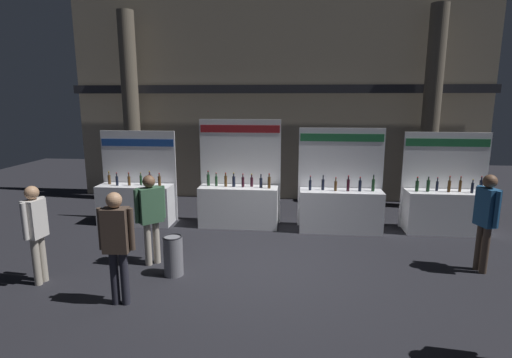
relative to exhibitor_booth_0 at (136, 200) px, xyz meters
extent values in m
plane|color=black|center=(3.34, -2.33, -0.59)|extent=(24.64, 24.64, 0.00)
cube|color=tan|center=(3.34, 2.92, 2.45)|extent=(12.32, 0.25, 6.06)
cube|color=#2D2D33|center=(3.34, 2.61, 2.75)|extent=(12.32, 0.20, 0.24)
cylinder|color=#665B4C|center=(-0.94, 2.23, 2.17)|extent=(0.48, 0.48, 5.51)
cylinder|color=#665B4C|center=(7.61, 2.23, 2.17)|extent=(0.48, 0.48, 5.51)
cube|color=white|center=(0.00, -0.05, -0.10)|extent=(1.81, 0.60, 0.98)
cube|color=white|center=(0.00, 0.29, 0.56)|extent=(1.90, 0.04, 2.29)
cube|color=navy|center=(0.00, 0.27, 1.41)|extent=(1.85, 0.01, 0.18)
cylinder|color=#472D14|center=(-0.68, 0.03, 0.50)|extent=(0.07, 0.07, 0.23)
cylinder|color=#472D14|center=(-0.68, 0.03, 0.66)|extent=(0.03, 0.03, 0.08)
cylinder|color=gold|center=(-0.68, 0.03, 0.70)|extent=(0.03, 0.03, 0.02)
cylinder|color=black|center=(-0.41, -0.11, 0.50)|extent=(0.06, 0.06, 0.23)
cylinder|color=black|center=(-0.41, -0.11, 0.66)|extent=(0.03, 0.03, 0.08)
cylinder|color=red|center=(-0.41, -0.11, 0.70)|extent=(0.03, 0.03, 0.02)
cylinder|color=#472D14|center=(-0.13, -0.07, 0.50)|extent=(0.07, 0.07, 0.22)
cylinder|color=#472D14|center=(-0.13, -0.07, 0.65)|extent=(0.03, 0.03, 0.08)
cylinder|color=red|center=(-0.13, -0.07, 0.70)|extent=(0.03, 0.03, 0.02)
cylinder|color=#19381E|center=(0.14, 0.02, 0.51)|extent=(0.06, 0.06, 0.23)
cylinder|color=#19381E|center=(0.14, 0.02, 0.65)|extent=(0.03, 0.03, 0.06)
cylinder|color=gold|center=(0.14, 0.02, 0.69)|extent=(0.03, 0.03, 0.02)
cylinder|color=black|center=(0.40, -0.07, 0.53)|extent=(0.07, 0.07, 0.28)
cylinder|color=black|center=(0.40, -0.07, 0.70)|extent=(0.03, 0.03, 0.07)
cylinder|color=gold|center=(0.40, -0.07, 0.75)|extent=(0.03, 0.03, 0.02)
cylinder|color=#472D14|center=(0.67, -0.14, 0.52)|extent=(0.07, 0.07, 0.26)
cylinder|color=#472D14|center=(0.67, -0.14, 0.68)|extent=(0.03, 0.03, 0.06)
cylinder|color=red|center=(0.67, -0.14, 0.72)|extent=(0.03, 0.03, 0.02)
cube|color=white|center=(2.57, 0.00, -0.09)|extent=(1.89, 0.60, 0.98)
cube|color=white|center=(2.57, 0.34, 0.70)|extent=(1.99, 0.04, 2.58)
cube|color=maroon|center=(2.57, 0.31, 1.76)|extent=(1.93, 0.01, 0.18)
cylinder|color=#19381E|center=(1.82, 0.07, 0.53)|extent=(0.07, 0.07, 0.28)
cylinder|color=#19381E|center=(1.82, 0.07, 0.71)|extent=(0.03, 0.03, 0.07)
cylinder|color=red|center=(1.82, 0.07, 0.75)|extent=(0.03, 0.03, 0.02)
cylinder|color=#19381E|center=(2.02, 0.05, 0.51)|extent=(0.06, 0.06, 0.23)
cylinder|color=#19381E|center=(2.02, 0.05, 0.67)|extent=(0.03, 0.03, 0.08)
cylinder|color=red|center=(2.02, 0.05, 0.71)|extent=(0.03, 0.03, 0.02)
cylinder|color=#472D14|center=(2.26, 0.02, 0.52)|extent=(0.07, 0.07, 0.26)
cylinder|color=#472D14|center=(2.26, 0.02, 0.69)|extent=(0.03, 0.03, 0.06)
cylinder|color=red|center=(2.26, 0.02, 0.73)|extent=(0.03, 0.03, 0.02)
cylinder|color=black|center=(2.45, 0.01, 0.52)|extent=(0.08, 0.08, 0.25)
cylinder|color=black|center=(2.45, 0.01, 0.68)|extent=(0.03, 0.03, 0.08)
cylinder|color=gold|center=(2.45, 0.01, 0.73)|extent=(0.03, 0.03, 0.02)
cylinder|color=black|center=(2.68, 0.00, 0.51)|extent=(0.07, 0.07, 0.24)
cylinder|color=black|center=(2.68, 0.00, 0.67)|extent=(0.03, 0.03, 0.07)
cylinder|color=red|center=(2.68, 0.00, 0.71)|extent=(0.03, 0.03, 0.02)
cylinder|color=black|center=(2.88, 0.08, 0.51)|extent=(0.07, 0.07, 0.22)
cylinder|color=black|center=(2.88, 0.08, 0.65)|extent=(0.03, 0.03, 0.07)
cylinder|color=gold|center=(2.88, 0.08, 0.70)|extent=(0.03, 0.03, 0.02)
cylinder|color=black|center=(3.11, -0.02, 0.51)|extent=(0.07, 0.07, 0.23)
cylinder|color=black|center=(3.11, -0.02, 0.67)|extent=(0.03, 0.03, 0.08)
cylinder|color=black|center=(3.11, -0.02, 0.71)|extent=(0.03, 0.03, 0.02)
cylinder|color=#472D14|center=(3.31, -0.07, 0.53)|extent=(0.07, 0.07, 0.27)
cylinder|color=#472D14|center=(3.31, -0.07, 0.70)|extent=(0.03, 0.03, 0.06)
cylinder|color=red|center=(3.31, -0.07, 0.74)|extent=(0.03, 0.03, 0.02)
cube|color=white|center=(4.99, -0.13, -0.10)|extent=(1.89, 0.60, 0.98)
cube|color=white|center=(4.99, 0.21, 0.61)|extent=(1.99, 0.04, 2.40)
cube|color=#1E6638|center=(4.99, 0.19, 1.59)|extent=(1.93, 0.01, 0.18)
cylinder|color=black|center=(4.27, -0.15, 0.51)|extent=(0.06, 0.06, 0.23)
cylinder|color=black|center=(4.27, -0.15, 0.67)|extent=(0.03, 0.03, 0.09)
cylinder|color=red|center=(4.27, -0.15, 0.72)|extent=(0.03, 0.03, 0.02)
cylinder|color=black|center=(4.57, -0.10, 0.51)|extent=(0.07, 0.07, 0.25)
cylinder|color=black|center=(4.57, -0.10, 0.68)|extent=(0.03, 0.03, 0.09)
cylinder|color=black|center=(4.57, -0.10, 0.73)|extent=(0.03, 0.03, 0.02)
cylinder|color=#472D14|center=(4.85, -0.16, 0.50)|extent=(0.07, 0.07, 0.22)
cylinder|color=#472D14|center=(4.85, -0.16, 0.65)|extent=(0.03, 0.03, 0.08)
cylinder|color=red|center=(4.85, -0.16, 0.70)|extent=(0.03, 0.03, 0.02)
cylinder|color=black|center=(5.14, -0.16, 0.53)|extent=(0.07, 0.07, 0.27)
cylinder|color=black|center=(5.14, -0.16, 0.70)|extent=(0.03, 0.03, 0.07)
cylinder|color=red|center=(5.14, -0.16, 0.75)|extent=(0.03, 0.03, 0.02)
cylinder|color=black|center=(5.41, -0.14, 0.52)|extent=(0.07, 0.07, 0.25)
cylinder|color=black|center=(5.41, -0.14, 0.67)|extent=(0.03, 0.03, 0.07)
cylinder|color=red|center=(5.41, -0.14, 0.72)|extent=(0.03, 0.03, 0.02)
cylinder|color=#19381E|center=(5.71, -0.12, 0.53)|extent=(0.07, 0.07, 0.28)
cylinder|color=#19381E|center=(5.71, -0.12, 0.71)|extent=(0.03, 0.03, 0.09)
cylinder|color=black|center=(5.71, -0.12, 0.76)|extent=(0.03, 0.03, 0.02)
cube|color=white|center=(7.42, 0.00, -0.10)|extent=(1.85, 0.60, 0.98)
cube|color=white|center=(7.42, 0.34, 0.57)|extent=(1.94, 0.04, 2.31)
cube|color=#1E6638|center=(7.42, 0.32, 1.48)|extent=(1.88, 0.01, 0.18)
cylinder|color=#19381E|center=(6.71, -0.03, 0.51)|extent=(0.08, 0.08, 0.24)
cylinder|color=#19381E|center=(6.71, -0.03, 0.67)|extent=(0.03, 0.03, 0.08)
cylinder|color=red|center=(6.71, -0.03, 0.72)|extent=(0.03, 0.03, 0.02)
cylinder|color=#19381E|center=(6.95, -0.02, 0.52)|extent=(0.07, 0.07, 0.27)
cylinder|color=#19381E|center=(6.95, -0.02, 0.69)|extent=(0.03, 0.03, 0.06)
cylinder|color=black|center=(6.95, -0.02, 0.73)|extent=(0.03, 0.03, 0.02)
cylinder|color=black|center=(7.18, 0.06, 0.50)|extent=(0.06, 0.06, 0.22)
cylinder|color=black|center=(7.18, 0.06, 0.65)|extent=(0.03, 0.03, 0.08)
cylinder|color=red|center=(7.18, 0.06, 0.70)|extent=(0.03, 0.03, 0.02)
cylinder|color=#472D14|center=(7.41, -0.04, 0.52)|extent=(0.07, 0.07, 0.26)
cylinder|color=#472D14|center=(7.41, -0.04, 0.70)|extent=(0.03, 0.03, 0.09)
cylinder|color=red|center=(7.41, -0.04, 0.75)|extent=(0.03, 0.03, 0.02)
cylinder|color=#472D14|center=(7.67, 0.02, 0.52)|extent=(0.06, 0.06, 0.26)
cylinder|color=#472D14|center=(7.67, 0.02, 0.69)|extent=(0.03, 0.03, 0.08)
cylinder|color=red|center=(7.67, 0.02, 0.74)|extent=(0.03, 0.03, 0.02)
cylinder|color=black|center=(7.90, -0.08, 0.51)|extent=(0.06, 0.06, 0.23)
cylinder|color=black|center=(7.90, -0.08, 0.66)|extent=(0.03, 0.03, 0.07)
cylinder|color=gold|center=(7.90, -0.08, 0.70)|extent=(0.03, 0.03, 0.02)
cylinder|color=black|center=(8.12, 0.02, 0.53)|extent=(0.07, 0.07, 0.28)
cylinder|color=black|center=(8.12, 0.02, 0.71)|extent=(0.03, 0.03, 0.07)
cylinder|color=red|center=(8.12, 0.02, 0.75)|extent=(0.03, 0.03, 0.02)
cylinder|color=slate|center=(1.81, -2.83, -0.24)|extent=(0.34, 0.34, 0.70)
torus|color=black|center=(1.81, -2.83, 0.12)|extent=(0.34, 0.34, 0.02)
cylinder|color=#47382D|center=(7.26, -2.07, -0.16)|extent=(0.12, 0.12, 0.86)
cylinder|color=#47382D|center=(7.30, -2.21, -0.16)|extent=(0.12, 0.12, 0.86)
cube|color=navy|center=(7.28, -2.14, 0.61)|extent=(0.31, 0.41, 0.68)
sphere|color=brown|center=(7.28, -2.14, 1.08)|extent=(0.24, 0.24, 0.24)
cylinder|color=navy|center=(7.22, -1.92, 0.63)|extent=(0.08, 0.08, 0.65)
cylinder|color=navy|center=(7.34, -2.36, 0.63)|extent=(0.08, 0.08, 0.65)
cylinder|color=#23232D|center=(1.39, -3.89, -0.16)|extent=(0.12, 0.12, 0.84)
cylinder|color=#23232D|center=(1.24, -3.90, -0.16)|extent=(0.12, 0.12, 0.84)
cube|color=#47382D|center=(1.31, -3.90, 0.59)|extent=(0.39, 0.27, 0.67)
sphere|color=tan|center=(1.31, -3.90, 1.05)|extent=(0.23, 0.23, 0.23)
cylinder|color=#47382D|center=(1.54, -3.88, 0.61)|extent=(0.08, 0.08, 0.63)
cylinder|color=#47382D|center=(1.08, -3.91, 0.61)|extent=(0.08, 0.08, 0.63)
cylinder|color=#ADA393|center=(-0.33, -3.28, -0.18)|extent=(0.12, 0.12, 0.81)
cylinder|color=#ADA393|center=(-0.34, -3.42, -0.18)|extent=(0.12, 0.12, 0.81)
cube|color=silver|center=(-0.34, -3.35, 0.55)|extent=(0.26, 0.35, 0.64)
sphere|color=tan|center=(-0.34, -3.35, 0.99)|extent=(0.22, 0.22, 0.22)
cylinder|color=silver|center=(-0.31, -3.14, 0.56)|extent=(0.08, 0.08, 0.61)
cylinder|color=silver|center=(-0.36, -3.56, 0.56)|extent=(0.08, 0.08, 0.61)
cylinder|color=#ADA393|center=(1.21, -2.46, -0.17)|extent=(0.12, 0.12, 0.82)
cylinder|color=#ADA393|center=(1.34, -2.34, -0.17)|extent=(0.12, 0.12, 0.82)
cube|color=#33563D|center=(1.28, -2.40, 0.56)|extent=(0.48, 0.47, 0.65)
sphere|color=brown|center=(1.28, -2.40, 1.01)|extent=(0.23, 0.23, 0.23)
cylinder|color=#33563D|center=(1.09, -2.58, 0.58)|extent=(0.08, 0.08, 0.62)
cylinder|color=#33563D|center=(1.46, -2.23, 0.58)|extent=(0.08, 0.08, 0.62)
camera|label=1|loc=(3.91, -9.22, 2.49)|focal=27.84mm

